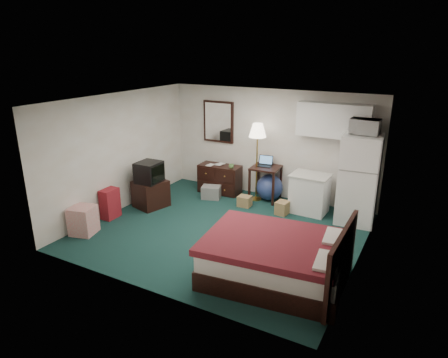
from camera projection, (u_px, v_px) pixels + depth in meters
The scene contains 25 objects.
floor at pixel (223, 231), 7.71m from camera, with size 5.00×4.50×0.01m, color black.
ceiling at pixel (223, 100), 6.92m from camera, with size 5.00×4.50×0.01m, color beige.
walls at pixel (223, 169), 7.31m from camera, with size 5.01×4.51×2.50m.
mirror at pixel (218, 122), 9.65m from camera, with size 0.80×0.06×1.00m, color white, non-canonical shape.
upper_cabinets at pixel (334, 120), 8.16m from camera, with size 1.50×0.35×0.70m, color white, non-canonical shape.
headboard at pixel (341, 262), 5.54m from camera, with size 0.06×1.56×1.00m, color black, non-canonical shape.
dresser at pixel (220, 179), 9.64m from camera, with size 1.00×0.46×0.68m, color black, non-canonical shape.
floor_lamp at pixel (257, 163), 9.01m from camera, with size 0.39×0.39×1.78m, color gold, non-canonical shape.
desk at pixel (265, 183), 9.17m from camera, with size 0.63×0.63×0.79m, color black, non-canonical shape.
exercise_ball at pixel (270, 187), 9.18m from camera, with size 0.60×0.60×0.60m, color navy.
kitchen_counter at pixel (309, 194), 8.47m from camera, with size 0.74×0.57×0.81m, color white, non-canonical shape.
fridge at pixel (359, 180), 7.86m from camera, with size 0.74×0.74×1.79m, color white, non-canonical shape.
bed at pixel (275, 259), 6.06m from camera, with size 2.03×1.58×0.65m, color #53181E, non-canonical shape.
tv_stand at pixel (151, 194), 8.81m from camera, with size 0.59×0.64×0.59m, color black, non-canonical shape.
suitcase at pixel (110, 204), 8.22m from camera, with size 0.24×0.38×0.62m, color maroon, non-canonical shape.
retail_box at pixel (83, 220), 7.54m from camera, with size 0.43×0.43×0.54m, color silver, non-canonical shape.
file_bin at pixel (211, 192), 9.32m from camera, with size 0.42×0.32×0.30m, color gray, non-canonical shape.
cardboard_box_a at pixel (245, 201), 8.86m from camera, with size 0.28×0.24×0.24m, color #9A7B54, non-canonical shape.
cardboard_box_b at pixel (282, 208), 8.44m from camera, with size 0.24×0.28×0.28m, color #9A7B54, non-canonical shape.
laptop at pixel (265, 161), 9.05m from camera, with size 0.32×0.26×0.22m, color black, non-canonical shape.
crt_tv at pixel (149, 172), 8.60m from camera, with size 0.49×0.52×0.45m, color black, non-canonical shape.
microwave at pixel (365, 125), 7.56m from camera, with size 0.54×0.30×0.37m, color white.
book_a at pixel (208, 161), 9.53m from camera, with size 0.15×0.02×0.21m, color #9A7B54.
book_b at pixel (217, 159), 9.60m from camera, with size 0.18×0.02×0.24m, color #9A7B54.
mug at pixel (231, 166), 9.28m from camera, with size 0.12×0.10×0.12m, color #61944D.
Camera 1 is at (3.37, -6.12, 3.42)m, focal length 32.00 mm.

